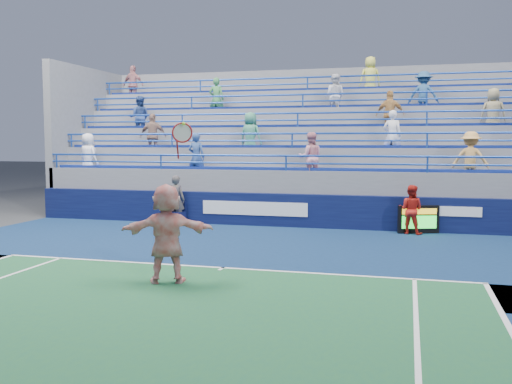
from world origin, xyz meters
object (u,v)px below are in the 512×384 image
(serve_speed_board, at_px, (418,220))
(ball_girl, at_px, (411,210))
(tennis_player, at_px, (167,233))
(line_judge, at_px, (176,200))
(judge_chair, at_px, (178,217))

(serve_speed_board, xyz_separation_m, ball_girl, (-0.23, -0.16, 0.31))
(serve_speed_board, bearing_deg, ball_girl, -145.90)
(serve_speed_board, relative_size, tennis_player, 0.39)
(ball_girl, bearing_deg, line_judge, 14.01)
(serve_speed_board, relative_size, judge_chair, 1.59)
(tennis_player, distance_m, ball_girl, 8.84)
(judge_chair, height_order, line_judge, line_judge)
(serve_speed_board, relative_size, ball_girl, 0.82)
(line_judge, xyz_separation_m, ball_girl, (7.73, -0.14, -0.09))
(judge_chair, xyz_separation_m, ball_girl, (7.68, -0.13, 0.50))
(judge_chair, relative_size, tennis_player, 0.24)
(judge_chair, relative_size, ball_girl, 0.52)
(tennis_player, xyz_separation_m, ball_girl, (4.69, 7.49, -0.25))
(line_judge, height_order, ball_girl, line_judge)
(tennis_player, bearing_deg, judge_chair, 111.41)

